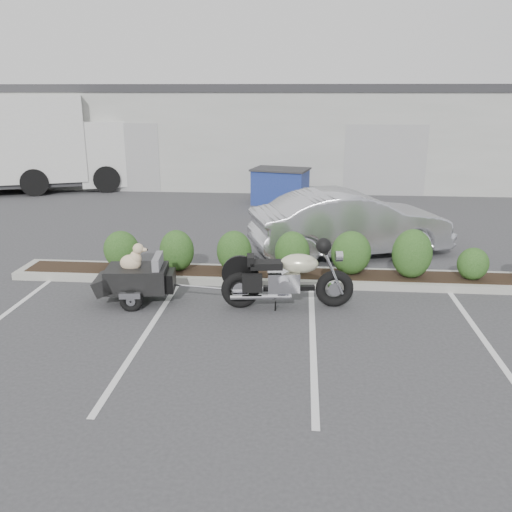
# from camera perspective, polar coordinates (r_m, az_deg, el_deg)

# --- Properties ---
(ground) EXTENTS (90.00, 90.00, 0.00)m
(ground) POSITION_cam_1_polar(r_m,az_deg,el_deg) (9.31, -1.51, -6.95)
(ground) COLOR #38383A
(ground) RESTS_ON ground
(planter_kerb) EXTENTS (12.00, 1.00, 0.15)m
(planter_kerb) POSITION_cam_1_polar(r_m,az_deg,el_deg) (11.28, 4.79, -2.22)
(planter_kerb) COLOR #9E9E93
(planter_kerb) RESTS_ON ground
(building) EXTENTS (26.00, 10.00, 4.00)m
(building) POSITION_cam_1_polar(r_m,az_deg,el_deg) (25.53, 2.78, 13.04)
(building) COLOR #9EA099
(building) RESTS_ON ground
(motorcycle) EXTENTS (2.41, 0.89, 1.38)m
(motorcycle) POSITION_cam_1_polar(r_m,az_deg,el_deg) (9.73, 3.33, -2.39)
(motorcycle) COLOR black
(motorcycle) RESTS_ON ground
(pet_trailer) EXTENTS (1.94, 1.09, 1.15)m
(pet_trailer) POSITION_cam_1_polar(r_m,az_deg,el_deg) (10.22, -12.50, -2.22)
(pet_trailer) COLOR black
(pet_trailer) RESTS_ON ground
(sedan) EXTENTS (4.96, 3.05, 1.54)m
(sedan) POSITION_cam_1_polar(r_m,az_deg,el_deg) (13.03, 9.95, 3.43)
(sedan) COLOR silver
(sedan) RESTS_ON ground
(dumpster) EXTENTS (2.12, 1.69, 1.23)m
(dumpster) POSITION_cam_1_polar(r_m,az_deg,el_deg) (18.80, 2.58, 7.36)
(dumpster) COLOR navy
(dumpster) RESTS_ON ground
(delivery_truck) EXTENTS (8.25, 5.19, 3.61)m
(delivery_truck) POSITION_cam_1_polar(r_m,az_deg,el_deg) (22.97, -21.88, 10.74)
(delivery_truck) COLOR silver
(delivery_truck) RESTS_ON ground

